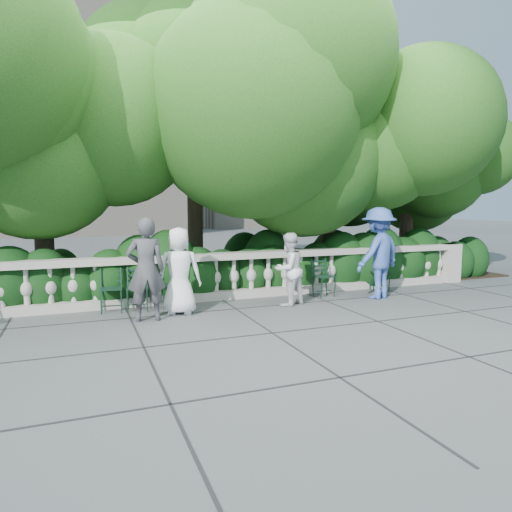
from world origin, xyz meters
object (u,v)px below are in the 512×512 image
object	(u,v)px
chair_a	(138,312)
person_businessman	(179,271)
chair_c	(112,314)
person_woman_grey	(146,270)
chair_e	(327,297)
chair_f	(381,292)
person_casual_man	(289,269)
person_older_blue	(378,253)
chair_b	(173,308)

from	to	relation	value
chair_a	person_businessman	world-z (taller)	person_businessman
chair_c	person_woman_grey	size ratio (longest dim) A/B	0.46
chair_c	person_woman_grey	distance (m)	1.30
chair_e	person_businessman	xyz separation A→B (m)	(-3.33, -0.33, 0.81)
chair_c	person_businessman	xyz separation A→B (m)	(1.19, -0.48, 0.81)
chair_f	person_casual_man	distance (m)	2.75
chair_a	person_woman_grey	xyz separation A→B (m)	(0.08, -0.69, 0.91)
person_businessman	person_older_blue	distance (m)	4.31
chair_c	person_casual_man	bearing A→B (deg)	-3.55
chair_a	chair_f	size ratio (longest dim) A/B	1.00
chair_a	chair_b	size ratio (longest dim) A/B	1.00
chair_c	chair_f	xyz separation A→B (m)	(6.01, -0.05, 0.00)
person_casual_man	person_woman_grey	bearing A→B (deg)	-17.79
chair_c	chair_a	bearing A→B (deg)	-1.76
chair_a	chair_e	world-z (taller)	same
chair_e	person_businessman	bearing A→B (deg)	-179.41
person_older_blue	chair_b	bearing A→B (deg)	-27.50
chair_b	chair_e	size ratio (longest dim) A/B	1.00
chair_b	chair_a	bearing A→B (deg)	177.84
chair_b	person_older_blue	size ratio (longest dim) A/B	0.43
chair_a	person_casual_man	distance (m)	3.05
chair_a	person_woman_grey	world-z (taller)	person_woman_grey
person_casual_man	person_older_blue	distance (m)	2.11
person_businessman	chair_b	bearing A→B (deg)	-66.90
person_businessman	chair_f	bearing A→B (deg)	-156.13
chair_e	chair_f	distance (m)	1.49
chair_c	chair_e	xyz separation A→B (m)	(4.52, -0.15, 0.00)
chair_a	chair_f	xyz separation A→B (m)	(5.54, 0.01, 0.00)
person_casual_man	person_older_blue	size ratio (longest dim) A/B	0.75
chair_c	chair_f	distance (m)	6.01
chair_a	person_older_blue	xyz separation A→B (m)	(5.03, -0.55, 0.98)
person_businessman	person_casual_man	distance (m)	2.21
chair_b	chair_e	distance (m)	3.38
chair_f	person_woman_grey	distance (m)	5.57
person_older_blue	chair_c	bearing A→B (deg)	-25.30
person_woman_grey	chair_f	bearing A→B (deg)	-168.45
person_businessman	person_woman_grey	size ratio (longest dim) A/B	0.89
chair_b	person_older_blue	bearing A→B (deg)	-19.10
chair_b	person_businessman	distance (m)	0.97
chair_b	chair_c	bearing A→B (deg)	171.55
chair_a	person_older_blue	distance (m)	5.15
chair_c	chair_e	size ratio (longest dim) A/B	1.00
chair_b	chair_f	size ratio (longest dim) A/B	1.00
chair_e	person_casual_man	bearing A→B (deg)	-166.69
chair_a	person_businessman	bearing A→B (deg)	-21.87
chair_e	person_woman_grey	bearing A→B (deg)	-176.54
chair_a	person_older_blue	bearing A→B (deg)	2.44
chair_e	person_woman_grey	size ratio (longest dim) A/B	0.46
chair_e	person_casual_man	xyz separation A→B (m)	(-1.12, -0.37, 0.73)
chair_f	person_older_blue	bearing A→B (deg)	-112.91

